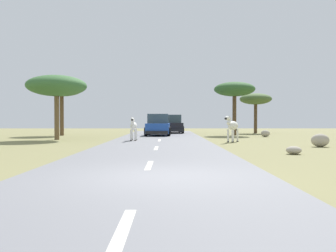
{
  "coord_description": "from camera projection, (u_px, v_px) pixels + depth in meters",
  "views": [
    {
      "loc": [
        0.19,
        -8.1,
        1.36
      ],
      "look_at": [
        0.15,
        8.91,
        1.04
      ],
      "focal_mm": 38.19,
      "sensor_mm": 36.0,
      "label": 1
    }
  ],
  "objects": [
    {
      "name": "tree_4",
      "position": [
        62.0,
        90.0,
        29.84
      ],
      "size": [
        3.41,
        3.41,
        4.48
      ],
      "color": "brown",
      "rests_on": "ground_plane"
    },
    {
      "name": "rock_3",
      "position": [
        321.0,
        140.0,
        17.53
      ],
      "size": [
        0.88,
        0.65,
        0.64
      ],
      "primitive_type": "ellipsoid",
      "color": "#A89E8C",
      "rests_on": "ground_plane"
    },
    {
      "name": "zebra_2",
      "position": [
        233.0,
        126.0,
        21.22
      ],
      "size": [
        1.17,
        1.51,
        1.61
      ],
      "rotation": [
        0.0,
        0.0,
        2.54
      ],
      "color": "silver",
      "rests_on": "ground_plane"
    },
    {
      "name": "lane_markings",
      "position": [
        142.0,
        185.0,
        7.12
      ],
      "size": [
        0.16,
        56.0,
        0.01
      ],
      "color": "silver",
      "rests_on": "road"
    },
    {
      "name": "car_0",
      "position": [
        173.0,
        125.0,
        34.4
      ],
      "size": [
        2.23,
        4.44,
        1.74
      ],
      "rotation": [
        0.0,
        0.0,
        3.2
      ],
      "color": "black",
      "rests_on": "road"
    },
    {
      "name": "tree_2",
      "position": [
        256.0,
        99.0,
        34.87
      ],
      "size": [
        3.1,
        3.1,
        3.89
      ],
      "color": "#4C3823",
      "rests_on": "ground_plane"
    },
    {
      "name": "zebra_0",
      "position": [
        134.0,
        126.0,
        21.91
      ],
      "size": [
        0.41,
        1.56,
        1.47
      ],
      "rotation": [
        0.0,
        0.0,
        3.14
      ],
      "color": "silver",
      "rests_on": "road"
    },
    {
      "name": "car_1",
      "position": [
        159.0,
        126.0,
        29.07
      ],
      "size": [
        2.11,
        4.38,
        1.74
      ],
      "rotation": [
        0.0,
        0.0,
        3.12
      ],
      "color": "#1E479E",
      "rests_on": "road"
    },
    {
      "name": "ground_plane",
      "position": [
        160.0,
        179.0,
        8.12
      ],
      "size": [
        90.0,
        90.0,
        0.0
      ],
      "primitive_type": "plane",
      "color": "olive"
    },
    {
      "name": "tree_3",
      "position": [
        57.0,
        86.0,
        23.59
      ],
      "size": [
        3.93,
        3.93,
        4.26
      ],
      "color": "brown",
      "rests_on": "ground_plane"
    },
    {
      "name": "rock_2",
      "position": [
        266.0,
        133.0,
        27.61
      ],
      "size": [
        0.71,
        0.52,
        0.51
      ],
      "primitive_type": "ellipsoid",
      "color": "#A89E8C",
      "rests_on": "ground_plane"
    },
    {
      "name": "road",
      "position": [
        145.0,
        178.0,
        8.12
      ],
      "size": [
        6.0,
        64.0,
        0.05
      ],
      "primitive_type": "cube",
      "color": "slate",
      "rests_on": "ground_plane"
    },
    {
      "name": "rock_0",
      "position": [
        295.0,
        150.0,
        13.85
      ],
      "size": [
        0.59,
        0.56,
        0.31
      ],
      "primitive_type": "ellipsoid",
      "color": "#A89E8C",
      "rests_on": "ground_plane"
    },
    {
      "name": "tree_0",
      "position": [
        235.0,
        90.0,
        30.31
      ],
      "size": [
        3.46,
        3.46,
        4.52
      ],
      "color": "#4C3823",
      "rests_on": "ground_plane"
    }
  ]
}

